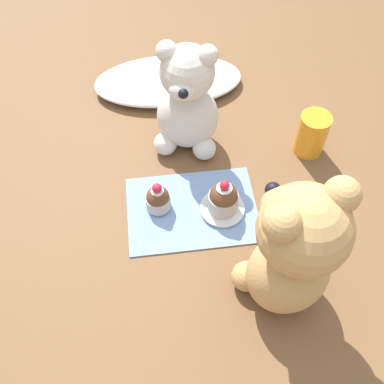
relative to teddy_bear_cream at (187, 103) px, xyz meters
The scene contains 9 objects.
ground_plane 0.20m from the teddy_bear_cream, 94.11° to the right, with size 4.00×4.00×0.00m, color brown.
knitted_placemat 0.20m from the teddy_bear_cream, 94.11° to the right, with size 0.23×0.17×0.01m, color #7A9ED1.
tulle_cloth 0.19m from the teddy_bear_cream, 97.72° to the left, with size 0.33×0.17×0.04m, color white.
teddy_bear_cream is the anchor object (origin of this frame).
teddy_bear_tan 0.36m from the teddy_bear_cream, 72.34° to the right, with size 0.16×0.16×0.27m.
cupcake_near_cream_bear 0.19m from the teddy_bear_cream, 114.72° to the right, with size 0.05×0.05×0.06m.
saucer_plate 0.21m from the teddy_bear_cream, 76.52° to the right, with size 0.08×0.08×0.01m, color silver.
cupcake_near_tan_bear 0.19m from the teddy_bear_cream, 76.52° to the right, with size 0.05×0.05×0.08m.
juice_glass 0.25m from the teddy_bear_cream, 12.21° to the right, with size 0.06×0.06×0.09m, color orange.
Camera 1 is at (-0.06, -0.45, 0.68)m, focal length 42.00 mm.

